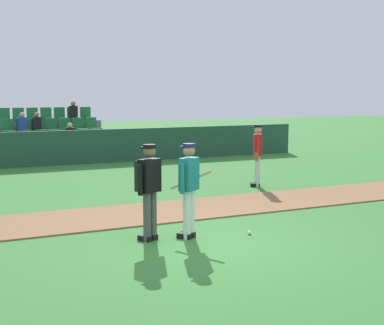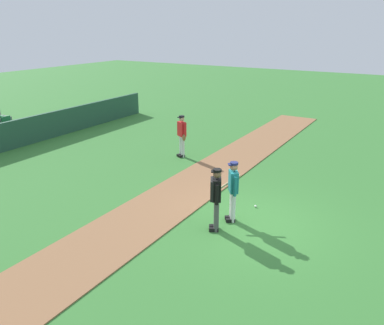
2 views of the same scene
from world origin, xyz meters
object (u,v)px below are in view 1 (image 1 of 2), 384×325
Objects in this scene: umpire_home_plate at (149,186)px; runner_red_jersey at (257,153)px; baseball at (249,232)px; batter_teal_jersey at (189,186)px.

runner_red_jersey is at bearing 40.47° from umpire_home_plate.
runner_red_jersey is 23.78× the size of baseball.
baseball is at bearing -12.53° from batter_teal_jersey.
umpire_home_plate is at bearing 168.23° from batter_teal_jersey.
umpire_home_plate is 1.00× the size of runner_red_jersey.
baseball is at bearing -12.23° from umpire_home_plate.
runner_red_jersey is at bearing 46.10° from batter_teal_jersey.
umpire_home_plate reaches higher than baseball.
batter_teal_jersey is 1.50m from baseball.
umpire_home_plate is (-0.73, 0.15, 0.03)m from batter_teal_jersey.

